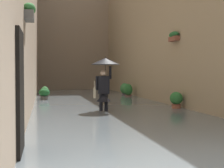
{
  "coord_description": "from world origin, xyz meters",
  "views": [
    {
      "loc": [
        2.32,
        4.01,
        1.51
      ],
      "look_at": [
        0.13,
        -6.75,
        1.15
      ],
      "focal_mm": 53.9,
      "sensor_mm": 36.0,
      "label": 1
    }
  ],
  "objects_px": {
    "person_wading": "(104,75)",
    "potted_plant_far_right": "(45,93)",
    "potted_plant_far_left": "(128,92)",
    "potted_plant_near_left": "(125,90)",
    "potted_plant_mid_right": "(44,95)",
    "potted_plant_mid_left": "(176,101)"
  },
  "relations": [
    {
      "from": "person_wading",
      "to": "potted_plant_far_right",
      "type": "bearing_deg",
      "value": -73.29
    },
    {
      "from": "potted_plant_far_left",
      "to": "potted_plant_near_left",
      "type": "height_order",
      "value": "potted_plant_far_left"
    },
    {
      "from": "potted_plant_mid_right",
      "to": "potted_plant_far_left",
      "type": "xyz_separation_m",
      "value": [
        -4.59,
        -1.38,
        0.04
      ]
    },
    {
      "from": "potted_plant_far_left",
      "to": "potted_plant_mid_right",
      "type": "bearing_deg",
      "value": 16.77
    },
    {
      "from": "person_wading",
      "to": "potted_plant_mid_left",
      "type": "distance_m",
      "value": 2.91
    },
    {
      "from": "person_wading",
      "to": "potted_plant_mid_right",
      "type": "relative_size",
      "value": 2.78
    },
    {
      "from": "potted_plant_mid_left",
      "to": "potted_plant_far_left",
      "type": "bearing_deg",
      "value": -88.7
    },
    {
      "from": "person_wading",
      "to": "potted_plant_far_right",
      "type": "relative_size",
      "value": 2.58
    },
    {
      "from": "potted_plant_near_left",
      "to": "potted_plant_far_right",
      "type": "height_order",
      "value": "potted_plant_near_left"
    },
    {
      "from": "person_wading",
      "to": "potted_plant_near_left",
      "type": "distance_m",
      "value": 8.61
    },
    {
      "from": "potted_plant_mid_left",
      "to": "potted_plant_far_right",
      "type": "xyz_separation_m",
      "value": [
        4.71,
        -6.28,
        -0.02
      ]
    },
    {
      "from": "potted_plant_far_right",
      "to": "potted_plant_mid_right",
      "type": "bearing_deg",
      "value": 88.6
    },
    {
      "from": "potted_plant_near_left",
      "to": "potted_plant_mid_left",
      "type": "bearing_deg",
      "value": 90.31
    },
    {
      "from": "person_wading",
      "to": "potted_plant_mid_left",
      "type": "bearing_deg",
      "value": -173.82
    },
    {
      "from": "person_wading",
      "to": "potted_plant_far_right",
      "type": "distance_m",
      "value": 6.94
    },
    {
      "from": "person_wading",
      "to": "potted_plant_far_left",
      "type": "relative_size",
      "value": 2.31
    },
    {
      "from": "potted_plant_mid_left",
      "to": "potted_plant_near_left",
      "type": "xyz_separation_m",
      "value": [
        0.04,
        -7.83,
        0.04
      ]
    },
    {
      "from": "potted_plant_mid_left",
      "to": "potted_plant_mid_right",
      "type": "bearing_deg",
      "value": -47.31
    },
    {
      "from": "potted_plant_far_right",
      "to": "potted_plant_near_left",
      "type": "bearing_deg",
      "value": -161.58
    },
    {
      "from": "person_wading",
      "to": "potted_plant_near_left",
      "type": "height_order",
      "value": "person_wading"
    },
    {
      "from": "potted_plant_far_left",
      "to": "potted_plant_near_left",
      "type": "bearing_deg",
      "value": -94.53
    },
    {
      "from": "potted_plant_mid_left",
      "to": "potted_plant_mid_right",
      "type": "distance_m",
      "value": 6.98
    }
  ]
}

